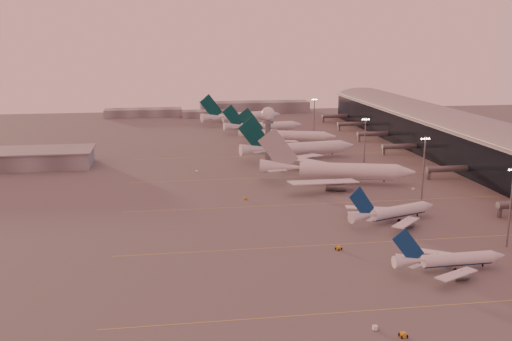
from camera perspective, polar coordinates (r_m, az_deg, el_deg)
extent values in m
plane|color=#4D4B4B|center=(176.29, 6.27, -8.23)|extent=(700.00, 700.00, 0.00)
cube|color=gold|center=(157.21, 20.54, -11.70)|extent=(180.00, 0.25, 0.02)
cube|color=gold|center=(194.61, 14.12, -6.49)|extent=(180.00, 0.25, 0.02)
cube|color=gold|center=(234.70, 9.91, -2.97)|extent=(180.00, 0.25, 0.02)
cube|color=gold|center=(276.30, 6.96, -0.47)|extent=(180.00, 0.25, 0.02)
cube|color=gold|center=(323.60, 4.58, 1.54)|extent=(180.00, 0.25, 0.02)
cube|color=black|center=(313.29, 20.38, 2.07)|extent=(36.00, 360.00, 18.00)
cylinder|color=slate|center=(311.86, 20.51, 3.69)|extent=(10.08, 360.00, 10.08)
cube|color=slate|center=(311.83, 20.51, 3.73)|extent=(40.00, 362.00, 0.80)
cube|color=slate|center=(227.94, 22.20, -3.65)|extent=(1.20, 1.20, 4.40)
cylinder|color=slate|center=(281.28, 18.02, 0.16)|extent=(22.00, 2.80, 2.80)
cube|color=slate|center=(277.45, 16.14, -0.37)|extent=(1.20, 1.20, 4.40)
cylinder|color=slate|center=(331.15, 13.72, 2.26)|extent=(22.00, 2.80, 2.80)
cube|color=slate|center=(327.91, 12.08, 1.83)|extent=(1.20, 1.20, 4.40)
cylinder|color=slate|center=(369.71, 11.26, 3.45)|extent=(22.00, 2.80, 2.80)
cube|color=slate|center=(366.81, 9.78, 3.08)|extent=(1.20, 1.20, 4.40)
cylinder|color=slate|center=(408.95, 9.27, 4.41)|extent=(22.00, 2.80, 2.80)
cube|color=slate|center=(406.32, 7.91, 4.08)|extent=(1.20, 1.20, 4.40)
cylinder|color=slate|center=(446.78, 7.70, 5.17)|extent=(22.00, 2.80, 2.80)
cube|color=slate|center=(444.38, 6.45, 4.86)|extent=(1.20, 1.20, 4.40)
cube|color=slate|center=(313.91, -22.65, 0.97)|extent=(80.00, 25.00, 8.00)
cube|color=slate|center=(313.15, -22.72, 1.72)|extent=(82.00, 27.00, 0.60)
cylinder|color=slate|center=(287.69, 1.14, 2.39)|extent=(2.60, 2.60, 22.00)
cylinder|color=slate|center=(285.83, 1.15, 4.65)|extent=(5.20, 5.20, 1.20)
sphere|color=silver|center=(285.31, 1.15, 5.43)|extent=(6.40, 6.40, 6.40)
cylinder|color=slate|center=(284.85, 1.16, 6.17)|extent=(0.16, 0.16, 2.00)
cylinder|color=slate|center=(195.17, 23.07, -3.25)|extent=(0.56, 0.56, 25.00)
sphere|color=#FFEABF|center=(191.71, 22.99, 0.05)|extent=(0.56, 0.56, 0.56)
cylinder|color=slate|center=(240.78, 15.67, 0.21)|extent=(0.56, 0.56, 25.00)
cube|color=slate|center=(238.55, 15.84, 3.02)|extent=(3.60, 0.25, 0.25)
sphere|color=#FFEABF|center=(238.00, 15.51, 2.92)|extent=(0.56, 0.56, 0.56)
sphere|color=#FFEABF|center=(238.41, 15.73, 2.93)|extent=(0.56, 0.56, 0.56)
sphere|color=#FFEABF|center=(238.82, 15.95, 2.93)|extent=(0.56, 0.56, 0.56)
sphere|color=#FFEABF|center=(239.24, 16.16, 2.93)|extent=(0.56, 0.56, 0.56)
cylinder|color=slate|center=(289.04, 10.32, 2.53)|extent=(0.56, 0.56, 25.00)
cube|color=slate|center=(287.19, 10.41, 4.89)|extent=(3.60, 0.25, 0.25)
sphere|color=#FFEABF|center=(286.76, 10.12, 4.81)|extent=(0.56, 0.56, 0.56)
sphere|color=#FFEABF|center=(287.08, 10.31, 4.81)|extent=(0.56, 0.56, 0.56)
sphere|color=#FFEABF|center=(287.41, 10.50, 4.81)|extent=(0.56, 0.56, 0.56)
sphere|color=#FFEABF|center=(287.74, 10.69, 4.81)|extent=(0.56, 0.56, 0.56)
cylinder|color=slate|center=(373.69, 5.55, 4.98)|extent=(0.56, 0.56, 25.00)
cube|color=slate|center=(372.26, 5.59, 6.81)|extent=(3.60, 0.25, 0.25)
sphere|color=#FFEABF|center=(371.93, 5.37, 6.74)|extent=(0.56, 0.56, 0.56)
sphere|color=#FFEABF|center=(372.18, 5.52, 6.75)|extent=(0.56, 0.56, 0.56)
sphere|color=#FFEABF|center=(372.42, 5.67, 6.75)|extent=(0.56, 0.56, 0.56)
sphere|color=#FFEABF|center=(372.67, 5.82, 6.75)|extent=(0.56, 0.56, 0.56)
cube|color=slate|center=(482.74, -10.67, 5.45)|extent=(60.00, 18.00, 6.00)
cube|color=slate|center=(497.70, -0.18, 6.06)|extent=(90.00, 20.00, 9.00)
cube|color=slate|center=(473.81, -4.63, 5.43)|extent=(40.00, 15.00, 5.00)
cylinder|color=silver|center=(174.21, 18.65, -8.13)|extent=(20.32, 4.16, 3.44)
cylinder|color=navy|center=(174.48, 18.63, -8.36)|extent=(19.88, 3.18, 2.48)
cone|color=silver|center=(180.27, 22.02, -7.69)|extent=(4.03, 3.58, 3.44)
cone|color=silver|center=(167.70, 14.33, -8.51)|extent=(8.59, 3.74, 3.44)
cube|color=silver|center=(165.26, 18.55, -9.50)|extent=(14.35, 10.25, 1.08)
cylinder|color=slate|center=(168.61, 18.92, -9.65)|extent=(3.99, 2.37, 2.24)
cube|color=slate|center=(168.25, 18.94, -9.34)|extent=(0.28, 0.24, 1.38)
cube|color=silver|center=(179.11, 15.91, -7.56)|extent=(14.63, 9.44, 1.08)
cylinder|color=slate|center=(179.09, 16.88, -8.17)|extent=(3.99, 2.37, 2.24)
cube|color=slate|center=(178.75, 16.90, -7.88)|extent=(0.28, 0.24, 1.38)
cube|color=navy|center=(166.06, 14.28, -7.15)|extent=(9.45, 0.65, 10.25)
cube|color=silver|center=(164.41, 14.92, -8.95)|extent=(4.14, 3.13, 0.23)
cube|color=silver|center=(170.98, 13.79, -8.02)|extent=(4.17, 2.93, 0.23)
cylinder|color=black|center=(178.81, 20.76, -8.56)|extent=(0.45, 0.45, 0.91)
cylinder|color=black|center=(175.87, 17.81, -8.67)|extent=(1.01, 0.49, 1.00)
cylinder|color=black|center=(172.65, 18.44, -9.12)|extent=(1.01, 0.49, 1.00)
cylinder|color=silver|center=(212.88, 13.47, -3.90)|extent=(22.52, 11.31, 3.84)
cylinder|color=navy|center=(213.12, 13.46, -4.12)|extent=(21.73, 10.15, 2.77)
cone|color=silver|center=(221.88, 16.06, -3.37)|extent=(5.42, 5.10, 3.84)
cone|color=silver|center=(202.67, 10.09, -4.45)|extent=(10.21, 6.84, 3.84)
cube|color=silver|center=(202.84, 14.08, -4.97)|extent=(13.74, 14.66, 1.21)
cylinder|color=slate|center=(206.72, 14.19, -5.15)|extent=(4.96, 3.84, 2.50)
cube|color=slate|center=(206.40, 14.21, -4.86)|extent=(0.37, 0.34, 1.54)
cube|color=silver|center=(216.37, 10.69, -3.68)|extent=(16.69, 6.03, 1.21)
cylinder|color=slate|center=(216.95, 11.61, -4.16)|extent=(4.96, 3.84, 2.50)
cube|color=slate|center=(216.64, 11.62, -3.89)|extent=(0.37, 0.34, 1.54)
cube|color=navy|center=(201.04, 10.04, -3.18)|extent=(10.03, 3.93, 11.45)
cube|color=silver|center=(199.45, 10.89, -4.74)|extent=(4.21, 4.28, 0.25)
cube|color=silver|center=(205.92, 9.34, -4.11)|extent=(4.52, 2.09, 0.25)
cylinder|color=black|center=(219.29, 15.10, -4.22)|extent=(0.51, 0.51, 1.01)
cylinder|color=black|center=(214.02, 12.67, -4.49)|extent=(1.22, 0.85, 1.11)
cylinder|color=black|center=(210.87, 13.47, -4.79)|extent=(1.22, 0.85, 1.11)
cylinder|color=silver|center=(261.39, 8.71, -0.29)|extent=(41.46, 17.49, 6.45)
cylinder|color=silver|center=(261.72, 8.69, -0.60)|extent=(40.17, 15.52, 4.64)
cone|color=silver|center=(263.31, 14.07, -0.43)|extent=(9.45, 8.39, 6.45)
cone|color=silver|center=(261.94, 2.30, 0.06)|extent=(18.41, 10.93, 6.45)
cube|color=silver|center=(244.85, 6.44, -1.39)|extent=(30.40, 12.94, 1.91)
cylinder|color=slate|center=(249.44, 7.58, -1.77)|extent=(8.83, 6.22, 4.19)
cube|color=slate|center=(249.07, 7.59, -1.44)|extent=(0.37, 0.34, 2.58)
cube|color=silver|center=(278.26, 6.54, 0.34)|extent=(26.11, 25.48, 1.91)
cylinder|color=slate|center=(274.89, 7.56, -0.41)|extent=(8.83, 6.22, 4.19)
cube|color=slate|center=(274.56, 7.56, -0.10)|extent=(0.37, 0.34, 2.58)
cube|color=#9C9EA3|center=(260.44, 2.12, 1.70)|extent=(17.29, 5.24, 19.14)
cube|color=silver|center=(254.17, 2.07, -0.30)|extent=(8.39, 4.35, 0.26)
cube|color=silver|center=(269.70, 2.37, 0.47)|extent=(7.95, 7.56, 0.26)
cylinder|color=black|center=(263.25, 12.09, -1.22)|extent=(0.52, 0.52, 1.04)
cylinder|color=black|center=(264.43, 7.94, -0.98)|extent=(1.24, 0.81, 1.14)
cylinder|color=black|center=(259.99, 7.96, -1.22)|extent=(1.24, 0.81, 1.14)
cylinder|color=silver|center=(311.93, 4.81, 1.93)|extent=(39.13, 11.71, 6.23)
cylinder|color=silver|center=(312.20, 4.81, 1.68)|extent=(38.11, 9.87, 4.49)
cone|color=silver|center=(321.09, 8.64, 2.14)|extent=(8.29, 7.24, 6.23)
cone|color=silver|center=(302.82, -0.01, 1.79)|extent=(16.93, 8.49, 6.23)
cube|color=silver|center=(293.89, 4.25, 1.05)|extent=(26.46, 21.82, 1.84)
cylinder|color=slate|center=(299.62, 4.82, 0.76)|extent=(7.98, 5.08, 4.05)
cube|color=slate|center=(299.31, 4.83, 1.04)|extent=(0.36, 0.31, 2.49)
cube|color=silver|center=(323.80, 2.18, 2.17)|extent=(28.59, 15.60, 1.84)
cylinder|color=slate|center=(322.30, 3.19, 1.65)|extent=(7.98, 5.08, 4.05)
cube|color=slate|center=(322.02, 3.19, 1.90)|extent=(0.36, 0.31, 2.49)
cube|color=#073D3B|center=(301.25, -0.16, 3.18)|extent=(17.02, 2.83, 18.44)
cube|color=silver|center=(295.70, 0.36, 1.56)|extent=(7.76, 6.53, 0.27)
cube|color=silver|center=(309.74, -0.47, 2.07)|extent=(7.98, 4.95, 0.27)
cylinder|color=black|center=(318.34, 7.25, 1.38)|extent=(0.54, 0.54, 1.07)
cylinder|color=black|center=(313.70, 4.11, 1.29)|extent=(1.25, 0.70, 1.18)
cylinder|color=black|center=(309.39, 4.42, 1.13)|extent=(1.25, 0.70, 1.18)
cylinder|color=silver|center=(352.41, 3.61, 3.15)|extent=(35.49, 16.04, 5.71)
cylinder|color=silver|center=(352.63, 3.61, 2.94)|extent=(34.34, 14.30, 4.11)
cone|color=silver|center=(351.23, 7.05, 3.04)|extent=(8.25, 7.50, 5.71)
cone|color=silver|center=(355.33, -0.43, 3.37)|extent=(15.87, 9.89, 5.71)
cube|color=silver|center=(338.87, 1.91, 2.60)|extent=(26.36, 10.58, 1.69)
cylinder|color=slate|center=(342.26, 2.70, 2.30)|extent=(7.65, 5.59, 3.71)
cube|color=slate|center=(342.02, 2.70, 2.52)|extent=(0.36, 0.32, 2.28)
cube|color=silver|center=(368.03, 2.46, 3.42)|extent=(22.29, 22.48, 1.69)
cylinder|color=slate|center=(364.54, 3.07, 2.94)|extent=(7.65, 5.59, 3.71)
cube|color=slate|center=(364.31, 3.08, 3.15)|extent=(0.36, 0.32, 2.28)
cube|color=#073D3B|center=(354.40, -0.55, 4.46)|extent=(15.09, 5.03, 16.90)
cube|color=silver|center=(348.68, -0.65, 3.21)|extent=(7.16, 3.56, 0.25)
cube|color=silver|center=(362.03, -0.30, 3.57)|extent=(6.74, 6.58, 0.25)
cylinder|color=black|center=(352.13, 5.78, 2.51)|extent=(0.49, 0.49, 0.98)
cylinder|color=black|center=(355.39, 3.17, 2.66)|extent=(1.18, 0.79, 1.08)
cylinder|color=black|center=(351.15, 3.11, 2.54)|extent=(1.18, 0.79, 1.08)
cylinder|color=silver|center=(392.72, 1.22, 4.12)|extent=(33.08, 9.17, 5.27)
cylinder|color=silver|center=(392.90, 1.22, 3.95)|extent=(32.26, 7.63, 3.80)
cone|color=silver|center=(398.77, 3.92, 4.23)|extent=(6.92, 6.00, 5.27)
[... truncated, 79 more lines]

